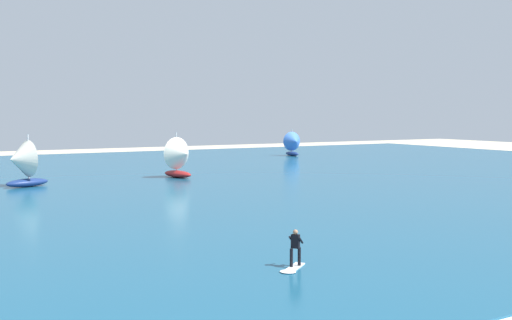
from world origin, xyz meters
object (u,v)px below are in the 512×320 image
(sailboat_mid_left, at_px, (181,157))
(kitesurfer, at_px, (294,255))
(sailboat_heeled_over, at_px, (294,144))
(sailboat_mid_right, at_px, (21,163))

(sailboat_mid_left, bearing_deg, kitesurfer, -105.05)
(kitesurfer, xyz_separation_m, sailboat_mid_left, (9.80, 36.46, 1.57))
(kitesurfer, distance_m, sailboat_heeled_over, 69.19)
(sailboat_heeled_over, distance_m, sailboat_mid_right, 48.83)
(sailboat_heeled_over, relative_size, sailboat_mid_left, 0.90)
(sailboat_mid_right, bearing_deg, sailboat_mid_left, 0.84)
(kitesurfer, distance_m, sailboat_mid_left, 37.79)
(kitesurfer, xyz_separation_m, sailboat_heeled_over, (37.80, 57.93, 1.36))
(sailboat_mid_left, distance_m, sailboat_mid_right, 15.74)
(kitesurfer, bearing_deg, sailboat_mid_left, 74.95)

